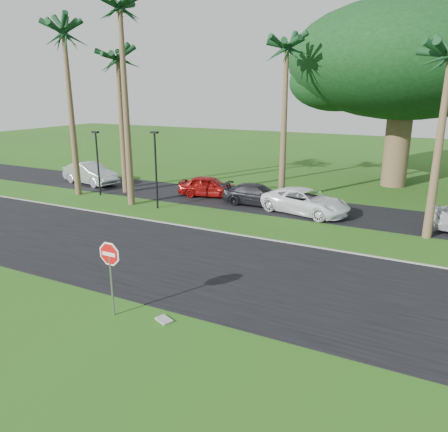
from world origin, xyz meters
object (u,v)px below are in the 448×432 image
at_px(stop_sign_near, 110,264).
at_px(car_minivan, 306,202).
at_px(car_red, 209,186).
at_px(car_dark, 257,195).
at_px(car_silver, 90,174).

distance_m(stop_sign_near, car_minivan, 14.55).
xyz_separation_m(stop_sign_near, car_red, (-5.13, 15.55, -1.07)).
bearing_deg(car_dark, car_red, 77.22).
bearing_deg(car_red, car_dark, -111.47).
height_order(car_dark, car_minivan, car_minivan).
relative_size(car_red, car_minivan, 0.80).
relative_size(stop_sign_near, car_silver, 0.53).
relative_size(stop_sign_near, car_dark, 0.59).
xyz_separation_m(stop_sign_near, car_minivan, (1.92, 14.38, -1.06)).
distance_m(car_dark, car_minivan, 3.33).
height_order(car_silver, car_red, car_silver).
bearing_deg(car_minivan, car_red, 93.74).
height_order(car_silver, car_minivan, car_silver).
distance_m(car_red, car_dark, 3.82).
distance_m(stop_sign_near, car_dark, 15.08).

